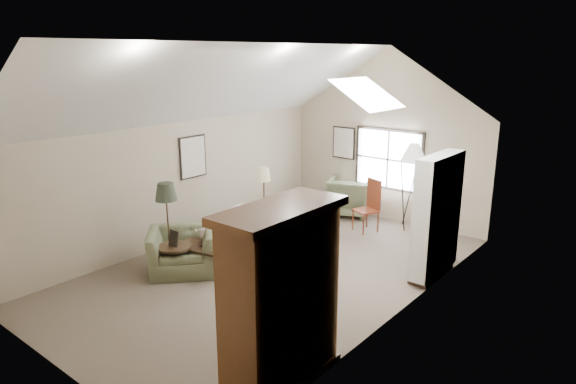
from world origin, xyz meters
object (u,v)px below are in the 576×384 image
Objects in this scene: armchair_near at (183,251)px; side_chair at (366,206)px; armoire at (281,297)px; armchair_far at (349,196)px; coffee_table at (205,260)px; side_table at (175,261)px; sofa at (235,234)px.

armchair_near is 4.22m from side_chair.
armchair_near is (-3.45, 1.34, -0.71)m from armoire.
armoire is 6.80m from armchair_far.
coffee_table is (0.40, 0.18, -0.12)m from armchair_near.
armchair_far is (0.51, 4.75, 0.07)m from armchair_near.
side_chair is (1.44, 3.96, 0.20)m from armchair_near.
sofa is at bearing 93.58° from side_table.
coffee_table is at bearing 57.45° from side_table.
sofa reaches higher than side_table.
armchair_far is 0.87× the size of side_chair.
sofa is 1.33m from armchair_near.
armoire is 2.14× the size of coffee_table.
sofa is 3.00m from side_chair.
sofa is at bearing 41.74° from armchair_near.
armoire is at bearing -17.87° from side_table.
sofa is 1.60m from side_table.
coffee_table is at bearing 153.43° from armoire.
sofa is 2.30× the size of coffee_table.
side_table is at bearing 170.95° from sofa.
armchair_far is 5.04m from side_table.
side_chair is (1.43, 2.62, 0.24)m from sofa.
armchair_far is (-2.94, 6.10, -0.64)m from armoire.
armoire reaches higher than armchair_near.
coffee_table is at bearing -174.03° from sofa.
armoire reaches higher than sofa.
side_table is 0.51× the size of side_chair.
side_table is (0.10, -1.60, -0.05)m from sofa.
armchair_far is at bearing 36.14° from armchair_near.
armoire is at bearing -47.15° from side_chair.
coffee_table is at bearing 65.93° from armchair_far.
armoire is 5.69m from side_chair.
armchair_near is 2.01× the size of side_table.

